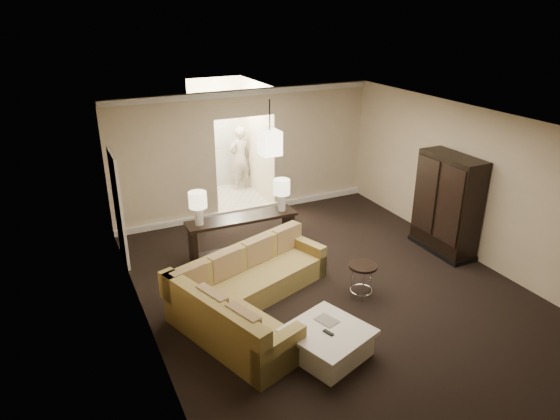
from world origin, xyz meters
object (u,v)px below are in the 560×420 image
sectional_sofa (249,294)px  armoire (447,206)px  person (240,155)px  console_table (242,233)px  coffee_table (327,342)px  drink_table (362,274)px

sectional_sofa → armoire: armoire is taller
sectional_sofa → person: person is taller
armoire → person: armoire is taller
console_table → armoire: (3.59, -1.45, 0.44)m
armoire → person: size_ratio=1.07×
sectional_sofa → console_table: sectional_sofa is taller
sectional_sofa → person: (1.96, 5.33, 0.57)m
coffee_table → person: (1.37, 6.73, 0.69)m
coffee_table → drink_table: (1.27, 1.05, 0.21)m
coffee_table → drink_table: size_ratio=2.22×
sectional_sofa → armoire: size_ratio=1.53×
console_table → armoire: 3.90m
coffee_table → armoire: armoire is taller
sectional_sofa → console_table: (0.61, 1.79, 0.15)m
person → armoire: bearing=104.0°
sectional_sofa → drink_table: size_ratio=5.08×
sectional_sofa → drink_table: (1.86, -0.36, 0.08)m
coffee_table → console_table: console_table is taller
console_table → drink_table: console_table is taller
console_table → drink_table: size_ratio=3.64×
person → drink_table: bearing=78.7°
drink_table → person: bearing=89.0°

